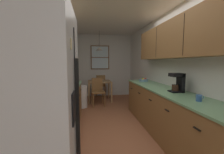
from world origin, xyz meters
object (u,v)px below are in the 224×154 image
(trash_bin, at_px, (82,97))
(mug_by_coffeemaker, at_px, (199,98))
(fruit_bowl, at_px, (144,80))
(dining_table, at_px, (100,84))
(storage_canister, at_px, (57,89))
(refrigerator, at_px, (29,126))
(dining_chair_near, at_px, (98,90))
(table_serving_bowl, at_px, (101,80))
(microwave_over_range, at_px, (34,40))
(dining_chair_far, at_px, (100,85))
(stove_range, at_px, (49,136))
(coffee_maker, at_px, (178,82))

(trash_bin, distance_m, mug_by_coffeemaker, 3.37)
(trash_bin, distance_m, fruit_bowl, 1.98)
(dining_table, distance_m, storage_canister, 2.97)
(mug_by_coffeemaker, xyz_separation_m, fruit_bowl, (0.01, 2.05, -0.01))
(refrigerator, distance_m, storage_canister, 1.33)
(dining_chair_near, relative_size, table_serving_bowl, 4.86)
(microwave_over_range, bearing_deg, dining_chair_far, 74.93)
(trash_bin, distance_m, storage_canister, 2.15)
(stove_range, relative_size, mug_by_coffeemaker, 9.74)
(trash_bin, xyz_separation_m, storage_canister, (-0.30, -2.03, 0.63))
(trash_bin, bearing_deg, stove_range, -96.34)
(refrigerator, bearing_deg, trash_bin, 85.96)
(stove_range, height_order, table_serving_bowl, stove_range)
(storage_canister, bearing_deg, dining_chair_near, 69.98)
(dining_table, distance_m, table_serving_bowl, 0.16)
(dining_table, distance_m, trash_bin, 1.02)
(stove_range, distance_m, dining_chair_near, 2.94)
(dining_chair_far, bearing_deg, trash_bin, -116.22)
(dining_chair_far, xyz_separation_m, fruit_bowl, (1.03, -2.17, 0.44))
(refrigerator, height_order, storage_canister, refrigerator)
(refrigerator, bearing_deg, dining_table, 78.46)
(dining_chair_far, height_order, mug_by_coffeemaker, mug_by_coffeemaker)
(microwave_over_range, xyz_separation_m, dining_chair_far, (1.08, 4.02, -1.19))
(stove_range, distance_m, mug_by_coffeemaker, 2.05)
(microwave_over_range, bearing_deg, mug_by_coffeemaker, -5.42)
(storage_canister, distance_m, fruit_bowl, 2.36)
(dining_table, bearing_deg, table_serving_bowl, -23.54)
(refrigerator, distance_m, coffee_maker, 2.31)
(stove_range, distance_m, fruit_bowl, 2.77)
(microwave_over_range, height_order, coffee_maker, microwave_over_range)
(microwave_over_range, relative_size, storage_canister, 3.53)
(refrigerator, height_order, trash_bin, refrigerator)
(microwave_over_range, relative_size, dining_chair_far, 0.63)
(stove_range, height_order, storage_canister, stove_range)
(dining_chair_far, height_order, trash_bin, dining_chair_far)
(stove_range, xyz_separation_m, mug_by_coffeemaker, (1.99, -0.20, 0.47))
(microwave_over_range, bearing_deg, table_serving_bowl, 72.84)
(microwave_over_range, relative_size, dining_table, 0.68)
(dining_table, bearing_deg, storage_canister, -107.93)
(dining_table, relative_size, storage_canister, 5.22)
(mug_by_coffeemaker, relative_size, table_serving_bowl, 0.61)
(stove_range, bearing_deg, refrigerator, -85.42)
(trash_bin, bearing_deg, table_serving_bowl, 49.57)
(stove_range, relative_size, trash_bin, 1.59)
(refrigerator, height_order, mug_by_coffeemaker, refrigerator)
(table_serving_bowl, bearing_deg, dining_chair_near, -103.57)
(refrigerator, relative_size, dining_chair_near, 2.04)
(trash_bin, relative_size, table_serving_bowl, 3.74)
(storage_canister, bearing_deg, dining_chair_far, 74.01)
(dining_table, xyz_separation_m, dining_chair_far, (0.07, 0.60, -0.10))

